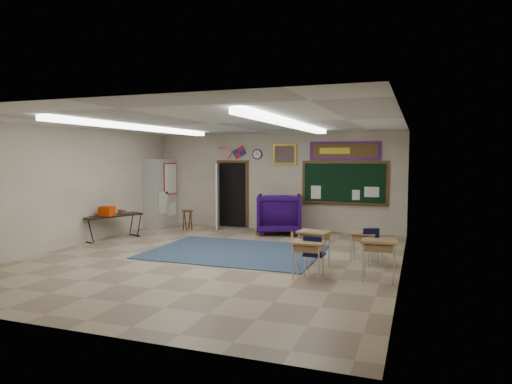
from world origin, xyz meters
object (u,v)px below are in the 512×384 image
(wingback_armchair, at_px, (279,214))
(folding_table, at_px, (112,226))
(student_desk_front_left, at_px, (314,247))
(student_desk_front_right, at_px, (363,246))
(wooden_stool, at_px, (188,220))

(wingback_armchair, xyz_separation_m, folding_table, (-4.06, -2.48, -0.22))
(wingback_armchair, height_order, student_desk_front_left, wingback_armchair)
(wingback_armchair, bearing_deg, folding_table, 15.12)
(student_desk_front_left, height_order, student_desk_front_right, student_desk_front_left)
(student_desk_front_right, relative_size, wooden_stool, 1.04)
(wingback_armchair, bearing_deg, student_desk_front_right, 117.02)
(student_desk_front_right, relative_size, folding_table, 0.38)
(student_desk_front_left, distance_m, folding_table, 6.08)
(student_desk_front_left, height_order, wooden_stool, student_desk_front_left)
(wingback_armchair, distance_m, folding_table, 4.76)
(wingback_armchair, relative_size, student_desk_front_right, 2.01)
(student_desk_front_left, bearing_deg, wingback_armchair, 126.07)
(wingback_armchair, xyz_separation_m, wooden_stool, (-2.86, -0.37, -0.27))
(student_desk_front_right, xyz_separation_m, folding_table, (-6.85, 0.48, 0.01))
(wingback_armchair, height_order, student_desk_front_right, wingback_armchair)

